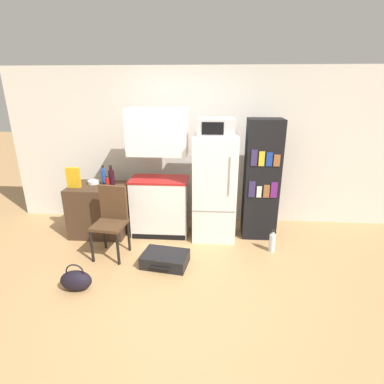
{
  "coord_description": "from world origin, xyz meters",
  "views": [
    {
      "loc": [
        0.38,
        -2.89,
        2.2
      ],
      "look_at": [
        0.11,
        0.85,
        0.88
      ],
      "focal_mm": 28.0,
      "sensor_mm": 36.0,
      "label": 1
    }
  ],
  "objects_px": {
    "cereal_box": "(73,178)",
    "side_table": "(99,210)",
    "bottle_milk_white": "(111,178)",
    "bowl": "(94,182)",
    "bookshelf": "(261,180)",
    "water_bottle_front": "(272,242)",
    "bottle_wine_dark": "(111,177)",
    "microwave": "(216,127)",
    "refrigerator": "(214,188)",
    "bottle_blue_soda": "(104,177)",
    "bottle_ketchup_red": "(107,183)",
    "handbag": "(76,280)",
    "kitchen_hutch": "(159,179)",
    "chair": "(112,215)",
    "suitcase_large_flat": "(165,259)"
  },
  "relations": [
    {
      "from": "bookshelf",
      "to": "cereal_box",
      "type": "distance_m",
      "value": 2.77
    },
    {
      "from": "bottle_wine_dark",
      "to": "water_bottle_front",
      "type": "xyz_separation_m",
      "value": [
        2.37,
        -0.43,
        -0.78
      ]
    },
    {
      "from": "refrigerator",
      "to": "bottle_ketchup_red",
      "type": "bearing_deg",
      "value": -177.1
    },
    {
      "from": "bowl",
      "to": "chair",
      "type": "distance_m",
      "value": 0.87
    },
    {
      "from": "bottle_ketchup_red",
      "to": "suitcase_large_flat",
      "type": "height_order",
      "value": "bottle_ketchup_red"
    },
    {
      "from": "bottle_milk_white",
      "to": "water_bottle_front",
      "type": "bearing_deg",
      "value": -12.62
    },
    {
      "from": "side_table",
      "to": "bottle_ketchup_red",
      "type": "xyz_separation_m",
      "value": [
        0.19,
        -0.06,
        0.46
      ]
    },
    {
      "from": "cereal_box",
      "to": "side_table",
      "type": "bearing_deg",
      "value": 18.1
    },
    {
      "from": "refrigerator",
      "to": "bowl",
      "type": "xyz_separation_m",
      "value": [
        -1.86,
        0.08,
        0.03
      ]
    },
    {
      "from": "handbag",
      "to": "refrigerator",
      "type": "bearing_deg",
      "value": 42.88
    },
    {
      "from": "side_table",
      "to": "bottle_blue_soda",
      "type": "xyz_separation_m",
      "value": [
        0.1,
        0.06,
        0.52
      ]
    },
    {
      "from": "kitchen_hutch",
      "to": "handbag",
      "type": "height_order",
      "value": "kitchen_hutch"
    },
    {
      "from": "bowl",
      "to": "water_bottle_front",
      "type": "bearing_deg",
      "value": -10.4
    },
    {
      "from": "bottle_blue_soda",
      "to": "kitchen_hutch",
      "type": "bearing_deg",
      "value": 0.75
    },
    {
      "from": "kitchen_hutch",
      "to": "refrigerator",
      "type": "bearing_deg",
      "value": -3.06
    },
    {
      "from": "kitchen_hutch",
      "to": "bottle_milk_white",
      "type": "height_order",
      "value": "kitchen_hutch"
    },
    {
      "from": "bookshelf",
      "to": "bottle_milk_white",
      "type": "height_order",
      "value": "bookshelf"
    },
    {
      "from": "cereal_box",
      "to": "suitcase_large_flat",
      "type": "height_order",
      "value": "cereal_box"
    },
    {
      "from": "cereal_box",
      "to": "bottle_blue_soda",
      "type": "bearing_deg",
      "value": 20.81
    },
    {
      "from": "bowl",
      "to": "water_bottle_front",
      "type": "xyz_separation_m",
      "value": [
        2.68,
        -0.49,
        -0.67
      ]
    },
    {
      "from": "microwave",
      "to": "handbag",
      "type": "xyz_separation_m",
      "value": [
        -1.55,
        -1.44,
        -1.55
      ]
    },
    {
      "from": "microwave",
      "to": "kitchen_hutch",
      "type": "bearing_deg",
      "value": 176.84
    },
    {
      "from": "refrigerator",
      "to": "bookshelf",
      "type": "bearing_deg",
      "value": 7.17
    },
    {
      "from": "side_table",
      "to": "suitcase_large_flat",
      "type": "distance_m",
      "value": 1.46
    },
    {
      "from": "bottle_milk_white",
      "to": "bowl",
      "type": "relative_size",
      "value": 1.01
    },
    {
      "from": "chair",
      "to": "suitcase_large_flat",
      "type": "height_order",
      "value": "chair"
    },
    {
      "from": "handbag",
      "to": "suitcase_large_flat",
      "type": "bearing_deg",
      "value": 31.91
    },
    {
      "from": "bowl",
      "to": "cereal_box",
      "type": "height_order",
      "value": "cereal_box"
    },
    {
      "from": "refrigerator",
      "to": "bottle_milk_white",
      "type": "height_order",
      "value": "refrigerator"
    },
    {
      "from": "bookshelf",
      "to": "water_bottle_front",
      "type": "distance_m",
      "value": 0.91
    },
    {
      "from": "bowl",
      "to": "suitcase_large_flat",
      "type": "bearing_deg",
      "value": -37.17
    },
    {
      "from": "side_table",
      "to": "bottle_ketchup_red",
      "type": "distance_m",
      "value": 0.5
    },
    {
      "from": "bottle_ketchup_red",
      "to": "handbag",
      "type": "bearing_deg",
      "value": -88.42
    },
    {
      "from": "kitchen_hutch",
      "to": "refrigerator",
      "type": "height_order",
      "value": "kitchen_hutch"
    },
    {
      "from": "chair",
      "to": "side_table",
      "type": "bearing_deg",
      "value": 131.56
    },
    {
      "from": "bottle_blue_soda",
      "to": "bookshelf",
      "type": "bearing_deg",
      "value": 1.29
    },
    {
      "from": "side_table",
      "to": "bottle_ketchup_red",
      "type": "relative_size",
      "value": 4.9
    },
    {
      "from": "refrigerator",
      "to": "bottle_wine_dark",
      "type": "distance_m",
      "value": 1.55
    },
    {
      "from": "handbag",
      "to": "water_bottle_front",
      "type": "bearing_deg",
      "value": 23.34
    },
    {
      "from": "bookshelf",
      "to": "side_table",
      "type": "bearing_deg",
      "value": -177.49
    },
    {
      "from": "bottle_blue_soda",
      "to": "bowl",
      "type": "distance_m",
      "value": 0.21
    },
    {
      "from": "microwave",
      "to": "bottle_milk_white",
      "type": "xyz_separation_m",
      "value": [
        -1.6,
        0.13,
        -0.82
      ]
    },
    {
      "from": "refrigerator",
      "to": "chair",
      "type": "relative_size",
      "value": 1.63
    },
    {
      "from": "microwave",
      "to": "bowl",
      "type": "height_order",
      "value": "microwave"
    },
    {
      "from": "bottle_ketchup_red",
      "to": "bowl",
      "type": "relative_size",
      "value": 0.94
    },
    {
      "from": "microwave",
      "to": "bowl",
      "type": "xyz_separation_m",
      "value": [
        -1.86,
        0.08,
        -0.87
      ]
    },
    {
      "from": "bottle_wine_dark",
      "to": "bowl",
      "type": "relative_size",
      "value": 1.74
    },
    {
      "from": "microwave",
      "to": "bottle_milk_white",
      "type": "height_order",
      "value": "microwave"
    },
    {
      "from": "kitchen_hutch",
      "to": "chair",
      "type": "distance_m",
      "value": 0.91
    },
    {
      "from": "kitchen_hutch",
      "to": "suitcase_large_flat",
      "type": "bearing_deg",
      "value": -77.05
    }
  ]
}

